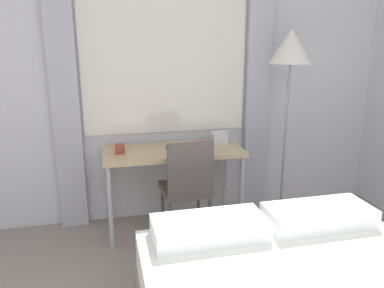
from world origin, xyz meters
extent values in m
cube|color=silver|center=(0.00, 3.16, 1.35)|extent=(5.16, 0.05, 2.70)
cube|color=white|center=(-0.10, 3.13, 1.60)|extent=(1.52, 0.01, 1.50)
cube|color=#B2B2BC|center=(-1.00, 3.09, 1.30)|extent=(0.24, 0.06, 2.60)
cube|color=#B2B2BC|center=(0.80, 3.09, 1.30)|extent=(0.24, 0.06, 2.60)
cube|color=tan|center=(-0.10, 2.80, 0.74)|extent=(1.22, 0.54, 0.04)
cylinder|color=#B2B2B7|center=(-0.67, 2.57, 0.36)|extent=(0.04, 0.04, 0.72)
cylinder|color=#B2B2B7|center=(0.47, 2.57, 0.36)|extent=(0.04, 0.04, 0.72)
cylinder|color=#B2B2B7|center=(-0.67, 3.04, 0.36)|extent=(0.04, 0.04, 0.72)
cylinder|color=#B2B2B7|center=(0.47, 3.04, 0.36)|extent=(0.04, 0.04, 0.72)
cube|color=#59514C|center=(-0.03, 2.61, 0.45)|extent=(0.41, 0.41, 0.05)
cube|color=#59514C|center=(-0.03, 2.43, 0.70)|extent=(0.38, 0.05, 0.44)
cylinder|color=#59514C|center=(-0.20, 2.44, 0.21)|extent=(0.03, 0.03, 0.43)
cylinder|color=#59514C|center=(0.14, 2.45, 0.21)|extent=(0.03, 0.03, 0.43)
cylinder|color=#59514C|center=(-0.21, 2.78, 0.21)|extent=(0.03, 0.03, 0.43)
cylinder|color=#59514C|center=(0.13, 2.79, 0.21)|extent=(0.03, 0.03, 0.43)
cube|color=white|center=(-0.10, 1.64, 0.59)|extent=(0.69, 0.32, 0.12)
cube|color=white|center=(0.64, 1.64, 0.59)|extent=(0.69, 0.32, 0.12)
cylinder|color=#4C4C51|center=(0.93, 2.72, 0.01)|extent=(0.25, 0.25, 0.03)
cylinder|color=gray|center=(0.93, 2.72, 0.77)|extent=(0.02, 0.02, 1.47)
cone|color=silver|center=(0.93, 2.72, 1.65)|extent=(0.37, 0.37, 0.30)
cube|color=silver|center=(0.35, 2.90, 0.81)|extent=(0.13, 0.14, 0.10)
cube|color=silver|center=(0.35, 2.90, 0.87)|extent=(0.15, 0.05, 0.02)
cube|color=navy|center=(-0.03, 2.78, 0.78)|extent=(0.26, 0.26, 0.02)
cube|color=white|center=(-0.03, 2.78, 0.78)|extent=(0.25, 0.24, 0.01)
cylinder|color=#993F33|center=(-0.56, 2.78, 0.81)|extent=(0.08, 0.08, 0.08)
camera|label=1|loc=(-0.67, -0.33, 1.68)|focal=35.00mm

